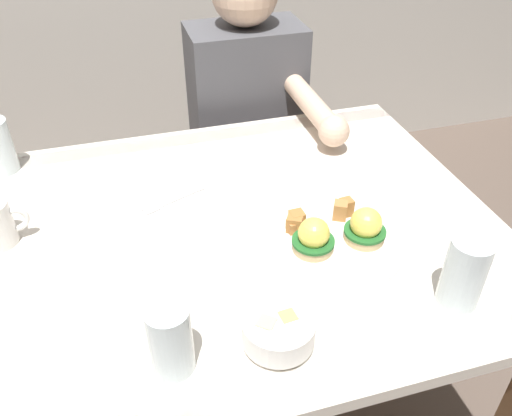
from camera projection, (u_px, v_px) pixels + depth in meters
name	position (u px, v px, depth m)	size (l,w,h in m)	color
dining_table	(217.00, 268.00, 1.18)	(1.20, 0.90, 0.74)	silver
eggs_benedict_plate	(336.00, 237.00, 1.06)	(0.27, 0.27, 0.09)	white
fruit_bowl	(279.00, 331.00, 0.86)	(0.12, 0.12, 0.06)	white
fork	(171.00, 201.00, 1.19)	(0.15, 0.08, 0.00)	silver
water_glass_far	(463.00, 276.00, 0.92)	(0.07, 0.07, 0.14)	silver
water_glass_extra	(171.00, 342.00, 0.81)	(0.07, 0.07, 0.13)	silver
diner_person	(250.00, 124.00, 1.69)	(0.34, 0.54, 1.14)	#33333D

